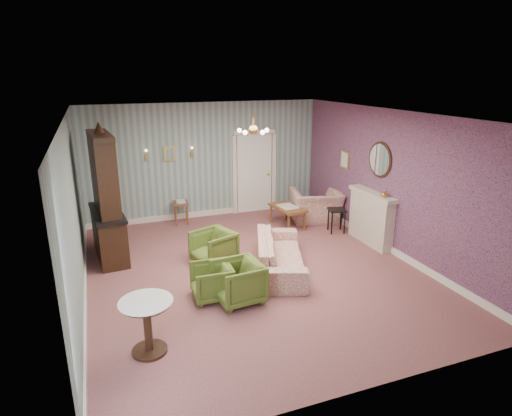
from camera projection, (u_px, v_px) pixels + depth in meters
name	position (u px, v px, depth m)	size (l,w,h in m)	color
floor	(254.00, 270.00, 8.22)	(7.00, 7.00, 0.00)	#8B5151
ceiling	(253.00, 115.00, 7.34)	(7.00, 7.00, 0.00)	white
wall_back	(205.00, 161.00, 10.90)	(6.00, 6.00, 0.00)	slate
wall_front	(366.00, 281.00, 4.65)	(6.00, 6.00, 0.00)	slate
wall_left	(74.00, 216.00, 6.77)	(7.00, 7.00, 0.00)	slate
wall_right	(392.00, 183.00, 8.78)	(7.00, 7.00, 0.00)	slate
wall_right_floral	(391.00, 183.00, 8.78)	(7.00, 7.00, 0.00)	#B15871
door	(254.00, 172.00, 11.41)	(1.12, 0.12, 2.16)	white
olive_chair_a	(238.00, 280.00, 7.01)	(0.73, 0.68, 0.75)	#506523
olive_chair_b	(212.00, 280.00, 7.12)	(0.63, 0.59, 0.65)	#506523
olive_chair_c	(213.00, 246.00, 8.39)	(0.72, 0.67, 0.74)	#506523
sofa_chintz	(280.00, 248.00, 8.14)	(2.16, 0.63, 0.84)	#9D3F43
wingback_chair	(316.00, 201.00, 10.81)	(1.19, 0.77, 1.04)	#9D3F43
dresser	(105.00, 194.00, 8.42)	(0.55, 1.60, 2.66)	black
fireplace	(371.00, 218.00, 9.36)	(0.30, 1.40, 1.16)	beige
mantel_vase	(384.00, 194.00, 8.80)	(0.15, 0.15, 0.15)	gold
oval_mirror	(380.00, 160.00, 9.01)	(0.04, 0.76, 0.84)	white
framed_print	(345.00, 160.00, 10.29)	(0.04, 0.34, 0.42)	gold
coffee_table	(287.00, 216.00, 10.47)	(0.55, 0.99, 0.51)	brown
side_table_black	(336.00, 221.00, 10.09)	(0.38, 0.38, 0.57)	black
pedestal_table	(148.00, 327.00, 5.71)	(0.71, 0.71, 0.77)	black
nesting_table	(181.00, 212.00, 10.69)	(0.35, 0.45, 0.59)	brown
gilt_mirror_back	(169.00, 154.00, 10.49)	(0.28, 0.06, 0.36)	gold
sconce_left	(146.00, 155.00, 10.29)	(0.16, 0.12, 0.30)	gold
sconce_right	(192.00, 152.00, 10.66)	(0.16, 0.12, 0.30)	gold
chandelier	(253.00, 131.00, 7.42)	(0.56, 0.56, 0.36)	gold
burgundy_cushion	(317.00, 204.00, 10.67)	(0.38, 0.10, 0.38)	maroon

